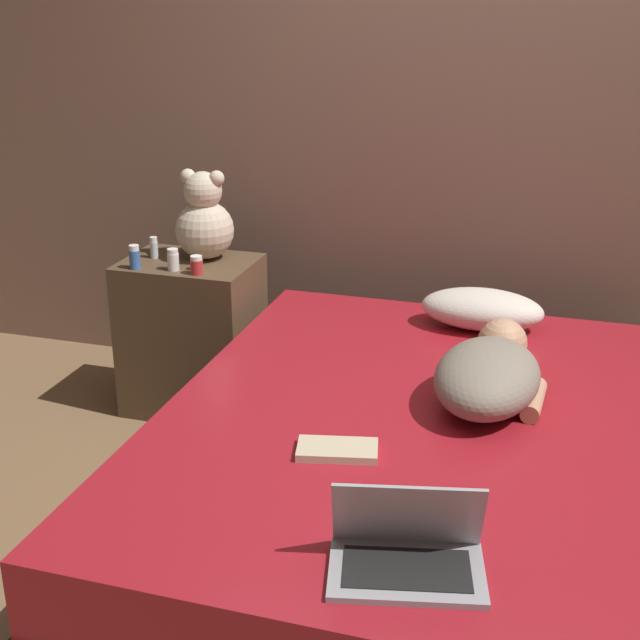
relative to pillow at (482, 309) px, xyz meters
name	(u,v)px	position (x,y,z in m)	size (l,w,h in m)	color
ground_plane	(412,553)	(-0.09, -0.82, -0.59)	(12.00, 12.00, 0.00)	brown
wall_back	(488,105)	(-0.09, 0.51, 0.71)	(8.00, 0.06, 2.60)	#846656
bed	(415,487)	(-0.09, -0.82, -0.33)	(1.62, 2.09, 0.51)	#2D2319
nightstand	(192,336)	(-1.23, -0.02, -0.25)	(0.55, 0.41, 0.68)	brown
pillow	(482,309)	(0.00, 0.00, 0.00)	(0.47, 0.26, 0.15)	beige
person_lying	(490,373)	(0.11, -0.63, 0.02)	(0.36, 0.68, 0.20)	gray
laptop	(407,550)	(0.03, -1.58, -0.03)	(0.40, 0.30, 0.22)	#9E9EA3
teddy_bear	(204,220)	(-1.18, 0.04, 0.25)	(0.25, 0.25, 0.38)	beige
bottle_blue	(135,257)	(-1.40, -0.18, 0.14)	(0.04, 0.04, 0.10)	#3866B2
bottle_white	(173,260)	(-1.24, -0.15, 0.13)	(0.05, 0.05, 0.09)	white
bottle_red	(196,265)	(-1.13, -0.17, 0.13)	(0.05, 0.05, 0.08)	#B72D2D
bottle_amber	(198,263)	(-1.14, -0.12, 0.12)	(0.04, 0.04, 0.06)	gold
bottle_clear	(154,248)	(-1.39, -0.02, 0.13)	(0.03, 0.03, 0.09)	silver
book	(337,450)	(-0.26, -1.12, -0.06)	(0.25, 0.17, 0.02)	#C6B793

